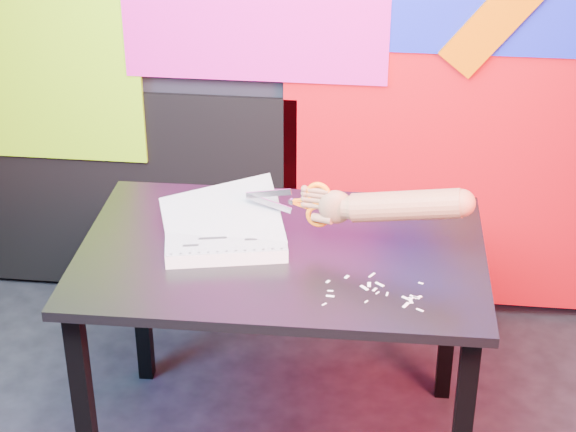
# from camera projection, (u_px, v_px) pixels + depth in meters

# --- Properties ---
(room) EXTENTS (3.01, 3.01, 2.71)m
(room) POSITION_uv_depth(u_px,v_px,m) (270.00, 141.00, 1.99)
(room) COLOR black
(room) RESTS_ON ground
(backdrop) EXTENTS (2.88, 0.05, 2.08)m
(backdrop) POSITION_uv_depth(u_px,v_px,m) (342.00, 81.00, 3.45)
(backdrop) COLOR red
(backdrop) RESTS_ON ground
(work_table) EXTENTS (1.19, 0.80, 0.75)m
(work_table) POSITION_uv_depth(u_px,v_px,m) (282.00, 276.00, 2.84)
(work_table) COLOR black
(work_table) RESTS_ON ground
(printout_stack) EXTENTS (0.41, 0.32, 0.18)m
(printout_stack) POSITION_uv_depth(u_px,v_px,m) (225.00, 237.00, 2.81)
(printout_stack) COLOR white
(printout_stack) RESTS_ON work_table
(scissors) EXTENTS (0.25, 0.05, 0.14)m
(scissors) POSITION_uv_depth(u_px,v_px,m) (312.00, 204.00, 2.75)
(scissors) COLOR silver
(scissors) RESTS_ON printout_stack
(hand_forearm) EXTENTS (0.48, 0.13, 0.16)m
(hand_forearm) POSITION_uv_depth(u_px,v_px,m) (394.00, 206.00, 2.68)
(hand_forearm) COLOR #975F3C
(hand_forearm) RESTS_ON work_table
(paper_clippings) EXTENTS (0.27, 0.18, 0.00)m
(paper_clippings) POSITION_uv_depth(u_px,v_px,m) (382.00, 292.00, 2.59)
(paper_clippings) COLOR silver
(paper_clippings) RESTS_ON work_table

